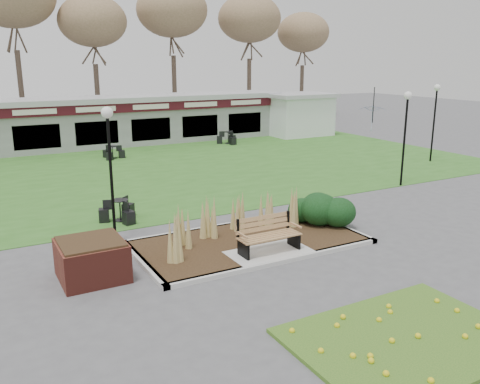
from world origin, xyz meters
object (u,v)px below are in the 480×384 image
lamp_post_mid_right (406,118)px  bistro_set_b (113,154)px  brick_planter (92,259)px  food_pavilion (91,122)px  park_bench (267,234)px  bistro_set_c (120,214)px  lamp_post_far_right (436,106)px  service_hut (298,114)px  lamp_post_near_left (109,145)px  patio_umbrella (373,118)px  bistro_set_d (228,140)px

lamp_post_mid_right → bistro_set_b: size_ratio=3.15×
brick_planter → food_pavilion: bearing=76.9°
park_bench → bistro_set_c: 5.42m
food_pavilion → lamp_post_far_right: size_ratio=6.38×
brick_planter → lamp_post_mid_right: (13.25, 3.10, 2.31)m
service_hut → lamp_post_near_left: bearing=-138.5°
food_pavilion → lamp_post_far_right: 19.07m
food_pavilion → bistro_set_b: 4.53m
patio_umbrella → brick_planter: bearing=-148.5°
lamp_post_far_right → brick_planter: bearing=-161.7°
bistro_set_b → bistro_set_d: (7.53, 1.39, 0.03)m
park_bench → lamp_post_near_left: lamp_post_near_left is taller
park_bench → service_hut: (13.50, 17.75, 0.86)m
service_hut → lamp_post_mid_right: size_ratio=1.15×
bistro_set_b → patio_umbrella: size_ratio=0.50×
brick_planter → patio_umbrella: patio_umbrella is taller
park_bench → lamp_post_near_left: size_ratio=0.45×
park_bench → patio_umbrella: bearing=39.7°
lamp_post_near_left → food_pavilion: bearing=79.0°
lamp_post_far_right → patio_umbrella: 6.88m
lamp_post_far_right → bistro_set_b: 16.55m
bistro_set_d → lamp_post_mid_right: bearing=-84.4°
brick_planter → bistro_set_c: size_ratio=1.18×
brick_planter → bistro_set_c: (1.82, 4.00, -0.22)m
lamp_post_mid_right → patio_umbrella: bearing=52.8°
bistro_set_d → service_hut: bearing=9.6°
lamp_post_far_right → bistro_set_c: bearing=-172.8°
service_hut → lamp_post_mid_right: 14.72m
service_hut → patio_umbrella: service_hut is taller
bistro_set_d → park_bench: bearing=-114.4°
brick_planter → patio_umbrella: bearing=31.5°
service_hut → bistro_set_d: 6.12m
park_bench → service_hut: bearing=52.7°
food_pavilion → bistro_set_c: (-2.58, -14.96, -1.22)m
food_pavilion → service_hut: (13.50, -1.96, -0.03)m
park_bench → bistro_set_c: park_bench is taller
bistro_set_b → bistro_set_c: bistro_set_c is taller
park_bench → bistro_set_d: size_ratio=1.24×
lamp_post_far_right → bistro_set_c: lamp_post_far_right is taller
bistro_set_b → service_hut: bearing=10.1°
service_hut → lamp_post_far_right: bearing=-87.4°
bistro_set_c → bistro_set_d: 15.73m
brick_planter → bistro_set_d: bearing=53.2°
park_bench → bistro_set_c: bearing=118.5°
bistro_set_c → patio_umbrella: (18.58, 8.52, 1.19)m
brick_planter → bistro_set_c: brick_planter is taller
lamp_post_near_left → lamp_post_mid_right: bearing=4.3°
bistro_set_d → lamp_post_far_right: bearing=-57.1°
park_bench → lamp_post_near_left: bearing=137.8°
park_bench → service_hut: service_hut is taller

